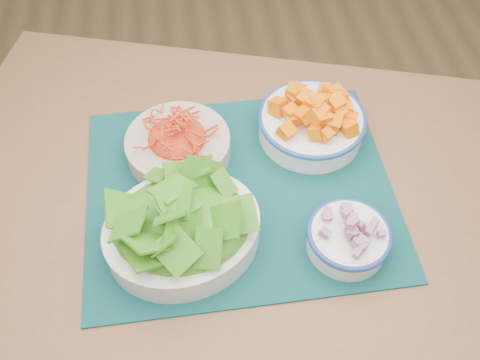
# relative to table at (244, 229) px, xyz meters

# --- Properties ---
(ground) EXTENTS (4.00, 4.00, 0.00)m
(ground) POSITION_rel_table_xyz_m (0.27, 0.29, -0.65)
(ground) COLOR #967248
(ground) RESTS_ON ground
(table) EXTENTS (1.35, 1.08, 0.75)m
(table) POSITION_rel_table_xyz_m (0.00, 0.00, 0.00)
(table) COLOR brown
(table) RESTS_ON ground
(placemat) EXTENTS (0.55, 0.45, 0.00)m
(placemat) POSITION_rel_table_xyz_m (-0.01, 0.02, 0.10)
(placemat) COLOR #05292A
(placemat) RESTS_ON table
(carrot_bowl) EXTENTS (0.21, 0.21, 0.08)m
(carrot_bowl) POSITION_rel_table_xyz_m (-0.11, 0.12, 0.14)
(carrot_bowl) COLOR #BDA68C
(carrot_bowl) RESTS_ON placemat
(squash_bowl) EXTENTS (0.23, 0.23, 0.11)m
(squash_bowl) POSITION_rel_table_xyz_m (0.15, 0.14, 0.16)
(squash_bowl) COLOR white
(squash_bowl) RESTS_ON placemat
(lettuce_bowl) EXTENTS (0.31, 0.28, 0.12)m
(lettuce_bowl) POSITION_rel_table_xyz_m (-0.11, -0.08, 0.16)
(lettuce_bowl) COLOR silver
(lettuce_bowl) RESTS_ON placemat
(onion_bowl) EXTENTS (0.15, 0.15, 0.07)m
(onion_bowl) POSITION_rel_table_xyz_m (0.16, -0.12, 0.14)
(onion_bowl) COLOR silver
(onion_bowl) RESTS_ON placemat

